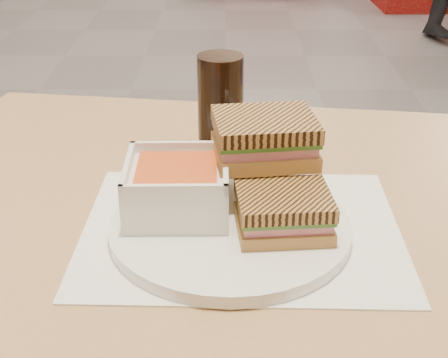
{
  "coord_description": "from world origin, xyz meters",
  "views": [
    {
      "loc": [
        0.01,
        -2.67,
        1.17
      ],
      "look_at": [
        0.01,
        -2.0,
        0.82
      ],
      "focal_mm": 51.65,
      "sensor_mm": 36.0,
      "label": 1
    }
  ],
  "objects_px": {
    "main_table": "(324,276)",
    "soup_bowl": "(177,189)",
    "plate": "(230,227)",
    "panini_lower": "(283,212)",
    "cola_glass": "(220,103)"
  },
  "relations": [
    {
      "from": "main_table",
      "to": "soup_bowl",
      "type": "distance_m",
      "value": 0.26
    },
    {
      "from": "main_table",
      "to": "plate",
      "type": "distance_m",
      "value": 0.19
    },
    {
      "from": "soup_bowl",
      "to": "panini_lower",
      "type": "distance_m",
      "value": 0.13
    },
    {
      "from": "main_table",
      "to": "cola_glass",
      "type": "relative_size",
      "value": 8.75
    },
    {
      "from": "cola_glass",
      "to": "panini_lower",
      "type": "bearing_deg",
      "value": -74.17
    },
    {
      "from": "panini_lower",
      "to": "plate",
      "type": "bearing_deg",
      "value": 165.03
    },
    {
      "from": "soup_bowl",
      "to": "cola_glass",
      "type": "height_order",
      "value": "cola_glass"
    },
    {
      "from": "plate",
      "to": "cola_glass",
      "type": "relative_size",
      "value": 1.97
    },
    {
      "from": "main_table",
      "to": "soup_bowl",
      "type": "height_order",
      "value": "soup_bowl"
    },
    {
      "from": "soup_bowl",
      "to": "cola_glass",
      "type": "distance_m",
      "value": 0.23
    },
    {
      "from": "main_table",
      "to": "panini_lower",
      "type": "bearing_deg",
      "value": -127.65
    },
    {
      "from": "plate",
      "to": "panini_lower",
      "type": "xyz_separation_m",
      "value": [
        0.06,
        -0.02,
        0.03
      ]
    },
    {
      "from": "main_table",
      "to": "soup_bowl",
      "type": "relative_size",
      "value": 10.28
    },
    {
      "from": "plate",
      "to": "main_table",
      "type": "bearing_deg",
      "value": 29.23
    },
    {
      "from": "plate",
      "to": "panini_lower",
      "type": "height_order",
      "value": "panini_lower"
    }
  ]
}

